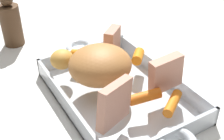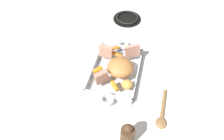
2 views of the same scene
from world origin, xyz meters
name	(u,v)px [view 1 (image 1 of 2)]	position (x,y,z in m)	size (l,w,h in m)	color
ground_plane	(118,97)	(0.00, 0.00, 0.00)	(2.25, 2.25, 0.00)	white
roasting_dish	(118,92)	(0.00, 0.00, 0.01)	(0.43, 0.23, 0.04)	silver
pork_roast	(100,65)	(0.02, 0.03, 0.08)	(0.13, 0.12, 0.07)	#B6773E
roast_slice_outer	(115,104)	(-0.09, 0.07, 0.08)	(0.02, 0.08, 0.08)	tan
roast_slice_thick	(166,73)	(-0.06, -0.07, 0.08)	(0.02, 0.07, 0.07)	tan
roast_slice_thin	(112,42)	(0.10, -0.04, 0.07)	(0.02, 0.06, 0.06)	tan
baby_carrot_center_right	(145,97)	(-0.08, -0.01, 0.05)	(0.02, 0.02, 0.06)	orange
baby_carrot_center_left	(138,56)	(0.04, -0.08, 0.05)	(0.02, 0.02, 0.05)	orange
baby_carrot_southeast	(173,103)	(-0.12, -0.04, 0.05)	(0.02, 0.02, 0.07)	orange
baby_carrot_southwest	(83,54)	(0.12, 0.02, 0.05)	(0.02, 0.02, 0.05)	orange
potato_golden_large	(62,59)	(0.10, 0.08, 0.06)	(0.05, 0.05, 0.04)	gold
pepper_mill	(11,23)	(0.34, 0.12, 0.06)	(0.05, 0.05, 0.14)	#4C331E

